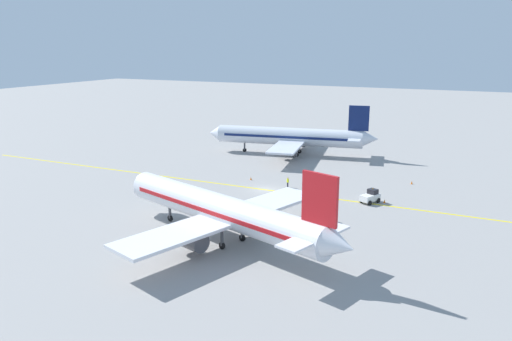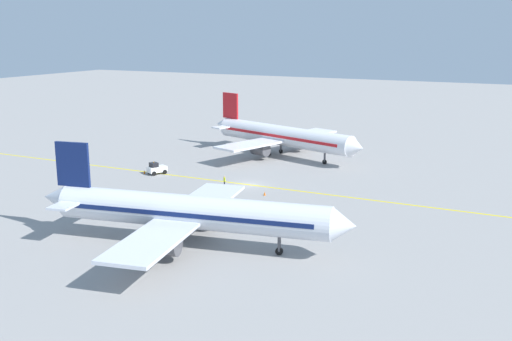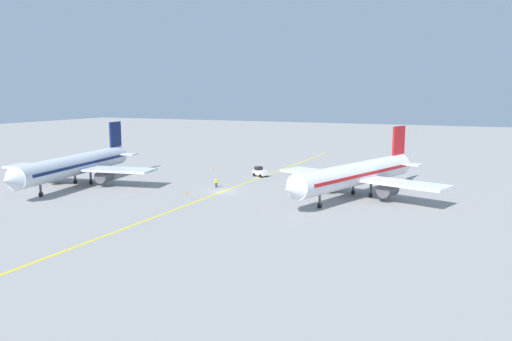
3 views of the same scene
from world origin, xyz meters
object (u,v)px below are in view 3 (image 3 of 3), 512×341
Objects in this scene: traffic_cone_by_wingtip at (186,193)px; ground_crew_worker at (216,182)px; baggage_tug_white at (260,172)px; airplane_at_gate at (357,174)px; traffic_cone_mid_apron at (213,169)px; airplane_adjacent_stand at (77,165)px; traffic_cone_near_nose at (261,174)px.

ground_crew_worker is at bearing -102.28° from traffic_cone_by_wingtip.
baggage_tug_white is at bearing -100.33° from traffic_cone_by_wingtip.
baggage_tug_white is 2.00× the size of ground_crew_worker.
traffic_cone_mid_apron is at bearing -24.86° from airplane_at_gate.
baggage_tug_white is 6.10× the size of traffic_cone_by_wingtip.
baggage_tug_white is 13.95m from ground_crew_worker.
baggage_tug_white reaches higher than traffic_cone_by_wingtip.
airplane_adjacent_stand is 24.94m from ground_crew_worker.
traffic_cone_mid_apron and traffic_cone_by_wingtip have the same top height.
traffic_cone_mid_apron is (10.56, -17.70, -0.63)m from ground_crew_worker.
airplane_at_gate reaches higher than baggage_tug_white.
traffic_cone_by_wingtip is (1.60, 7.33, -0.63)m from ground_crew_worker.
airplane_adjacent_stand is at bearing 12.05° from airplane_at_gate.
airplane_at_gate is at bearing -167.95° from airplane_adjacent_stand.
traffic_cone_near_nose and traffic_cone_mid_apron have the same top height.
traffic_cone_near_nose is (22.67, -14.10, -3.43)m from airplane_at_gate.
airplane_at_gate is 63.01× the size of traffic_cone_near_nose.
traffic_cone_mid_apron is at bearing -59.18° from ground_crew_worker.
airplane_adjacent_stand reaches higher than ground_crew_worker.
airplane_at_gate reaches higher than traffic_cone_mid_apron.
ground_crew_worker reaches higher than traffic_cone_by_wingtip.
airplane_adjacent_stand is 64.39× the size of traffic_cone_mid_apron.
baggage_tug_white is at bearing -138.79° from airplane_adjacent_stand.
airplane_adjacent_stand reaches higher than traffic_cone_by_wingtip.
airplane_adjacent_stand reaches higher than traffic_cone_mid_apron.
airplane_adjacent_stand is at bearing 64.20° from traffic_cone_mid_apron.
traffic_cone_near_nose is 1.00× the size of traffic_cone_by_wingtip.
airplane_adjacent_stand is 34.02m from baggage_tug_white.
ground_crew_worker is (-23.26, -8.57, -2.80)m from airplane_adjacent_stand.
traffic_cone_by_wingtip is at bearing 109.71° from traffic_cone_mid_apron.
traffic_cone_near_nose is at bearing 170.53° from traffic_cone_mid_apron.
traffic_cone_by_wingtip is (-21.66, -1.24, -3.43)m from airplane_adjacent_stand.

